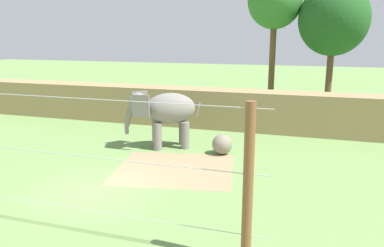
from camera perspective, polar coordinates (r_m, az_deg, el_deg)
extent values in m
plane|color=#6B8E4C|center=(13.65, -14.51, -9.66)|extent=(120.00, 120.00, 0.00)
cube|color=#937F5B|center=(15.22, -2.58, -6.83)|extent=(5.29, 4.90, 0.01)
cube|color=#997F56|center=(22.39, -0.61, 2.56)|extent=(36.00, 1.80, 2.19)
cylinder|color=gray|center=(17.57, -5.21, -1.98)|extent=(0.40, 0.40, 1.27)
cylinder|color=gray|center=(18.24, -5.39, -1.42)|extent=(0.40, 0.40, 1.27)
cylinder|color=gray|center=(17.71, -1.04, -1.80)|extent=(0.40, 0.40, 1.27)
cylinder|color=gray|center=(18.38, -1.37, -1.25)|extent=(0.40, 0.40, 1.27)
ellipsoid|color=gray|center=(17.69, -3.30, 2.31)|extent=(2.67, 2.21, 1.45)
ellipsoid|color=gray|center=(17.54, -8.11, 2.95)|extent=(1.25, 1.30, 1.05)
cube|color=gray|center=(17.01, -7.74, 2.65)|extent=(0.82, 0.13, 1.00)
cube|color=gray|center=(18.08, -7.88, 3.26)|extent=(0.57, 0.70, 1.00)
cylinder|color=gray|center=(17.60, -9.34, 1.71)|extent=(0.53, 0.46, 0.57)
cylinder|color=gray|center=(17.69, -9.64, 0.43)|extent=(0.39, 0.36, 0.53)
cylinder|color=gray|center=(17.77, -9.83, -0.76)|extent=(0.25, 0.25, 0.50)
cylinder|color=gray|center=(17.90, 0.88, 2.16)|extent=(0.29, 0.21, 0.72)
sphere|color=gray|center=(16.98, 4.57, -3.14)|extent=(0.91, 0.91, 0.91)
cylinder|color=brown|center=(8.66, 8.45, -9.21)|extent=(0.24, 0.24, 3.83)
cylinder|color=#B7B7BC|center=(11.43, -21.85, -11.04)|extent=(12.40, 0.02, 0.02)
cylinder|color=#B7B7BC|center=(10.93, -22.51, -3.85)|extent=(12.40, 0.02, 0.02)
cylinder|color=#B7B7BC|center=(10.62, -23.21, 3.89)|extent=(12.40, 0.02, 0.02)
cylinder|color=brown|center=(28.24, 19.91, 6.12)|extent=(0.44, 0.44, 4.29)
ellipsoid|color=#1E511E|center=(28.09, 20.58, 14.50)|extent=(4.67, 4.67, 4.90)
cylinder|color=brown|center=(28.50, 11.94, 8.42)|extent=(0.44, 0.44, 6.02)
ellipsoid|color=#33752D|center=(28.53, 12.40, 17.72)|extent=(3.81, 3.81, 4.00)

